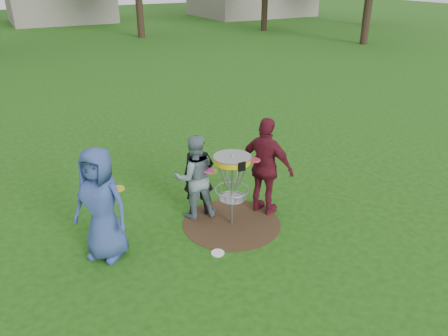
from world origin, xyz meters
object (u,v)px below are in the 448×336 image
player_black (199,176)px  player_maroon (266,167)px  player_blue (101,204)px  disc_golf_basket (232,173)px  player_grey (195,177)px

player_black → player_maroon: (1.11, -0.55, 0.17)m
player_blue → disc_golf_basket: size_ratio=1.36×
player_blue → player_grey: 1.86m
player_grey → disc_golf_basket: 0.77m
disc_golf_basket → player_maroon: bearing=6.4°
disc_golf_basket → player_grey: bearing=128.1°
player_blue → player_grey: (1.80, 0.45, -0.14)m
player_maroon → disc_golf_basket: 0.77m
player_grey → disc_golf_basket: (0.46, -0.58, 0.22)m
player_blue → player_grey: bearing=60.9°
player_maroon → player_black: bearing=36.1°
player_grey → player_maroon: player_maroon is taller
player_black → player_maroon: bearing=-1.2°
player_black → player_grey: player_grey is taller
player_grey → player_maroon: (1.22, -0.50, 0.14)m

